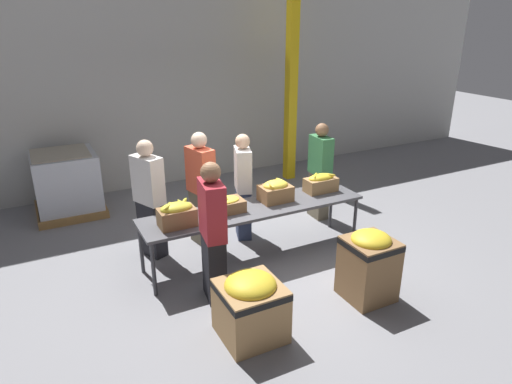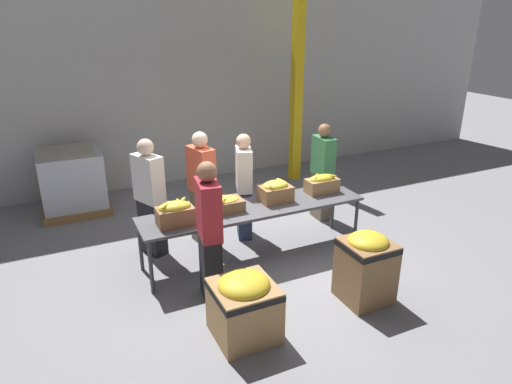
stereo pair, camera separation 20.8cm
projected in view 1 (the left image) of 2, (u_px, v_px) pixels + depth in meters
The scene contains 17 objects.
ground_plane at pixel (255, 256), 6.55m from camera, with size 30.00×30.00×0.00m, color gray.
wall_back at pixel (170, 83), 8.81m from camera, with size 16.00×0.08×4.00m.
sorting_table at pixel (255, 210), 6.29m from camera, with size 3.18×0.73×0.77m.
banana_box_0 at pixel (177, 214), 5.67m from camera, with size 0.46×0.29×0.32m.
banana_box_1 at pixel (225, 204), 6.10m from camera, with size 0.49×0.33×0.23m.
banana_box_2 at pixel (276, 191), 6.44m from camera, with size 0.44×0.35×0.30m.
banana_box_3 at pixel (321, 183), 6.79m from camera, with size 0.48×0.26×0.28m.
volunteer_0 at pixel (201, 190), 6.66m from camera, with size 0.33×0.50×1.71m.
volunteer_1 at pixel (320, 172), 7.56m from camera, with size 0.23×0.44×1.62m.
volunteer_2 at pixel (150, 200), 6.32m from camera, with size 0.39×0.51×1.70m.
volunteer_3 at pixel (213, 234), 5.30m from camera, with size 0.30×0.49×1.74m.
volunteer_4 at pixel (243, 187), 6.87m from camera, with size 0.35×0.48×1.63m.
donation_bin_0 at pixel (251, 304), 4.81m from camera, with size 0.65×0.65×0.74m.
donation_bin_1 at pixel (369, 263), 5.45m from camera, with size 0.56×0.56×0.88m.
support_pillar at pixel (291, 82), 8.99m from camera, with size 0.19×0.19×4.00m.
pallet_stack_0 at pixel (67, 184), 7.81m from camera, with size 1.11×1.11×1.07m.
pallet_stack_1 at pixel (65, 184), 7.81m from camera, with size 0.98×0.98×1.09m.
Camera 1 is at (-2.62, -5.14, 3.25)m, focal length 32.00 mm.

